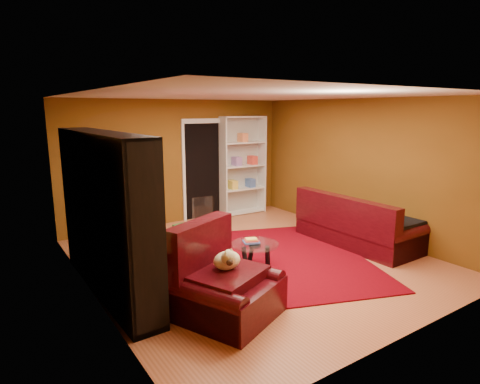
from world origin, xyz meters
TOP-DOWN VIEW (x-y plane):
  - floor at (0.00, 0.00)m, footprint 5.00×5.50m
  - ceiling at (0.00, 0.00)m, footprint 5.00×5.50m
  - wall_back at (0.00, 2.77)m, footprint 5.00×0.05m
  - wall_left at (-2.52, 0.00)m, footprint 0.05×5.50m
  - wall_right at (2.52, 0.00)m, footprint 0.05×5.50m
  - doorway at (0.60, 2.73)m, footprint 1.06×0.60m
  - rug at (0.31, -0.21)m, footprint 3.74×4.02m
  - media_unit at (-2.27, 0.14)m, footprint 0.51×2.78m
  - christmas_tree at (-1.19, 2.10)m, footprint 1.09×1.09m
  - gift_box_teal at (-1.39, 1.60)m, footprint 0.40×0.40m
  - gift_box_green at (-0.49, 1.66)m, footprint 0.30×0.30m
  - gift_box_red at (-0.74, 2.59)m, footprint 0.26×0.26m
  - white_bookshelf at (1.53, 2.57)m, footprint 1.08×0.43m
  - armchair at (-1.31, -1.31)m, footprint 1.49×1.49m
  - dog at (-1.28, -1.24)m, footprint 0.49×0.43m
  - sofa at (2.02, -0.41)m, footprint 1.01×2.20m
  - coffee_table at (-0.18, -0.27)m, footprint 0.96×0.96m
  - acrylic_chair at (-0.30, 1.03)m, footprint 0.45×0.48m

SIDE VIEW (x-z plane):
  - floor at x=0.00m, z-range -0.05..0.00m
  - rug at x=0.31m, z-range 0.00..0.02m
  - gift_box_red at x=-0.74m, z-range 0.00..0.20m
  - gift_box_green at x=-0.49m, z-range 0.00..0.25m
  - gift_box_teal at x=-1.39m, z-range 0.00..0.31m
  - coffee_table at x=-0.18m, z-range -0.04..0.43m
  - acrylic_chair at x=-0.30m, z-range 0.00..0.77m
  - armchair at x=-1.31m, z-range 0.00..0.89m
  - sofa at x=2.02m, z-range 0.00..0.94m
  - dog at x=-1.28m, z-range 0.52..0.81m
  - christmas_tree at x=-1.19m, z-range -0.03..1.75m
  - doorway at x=0.60m, z-range -0.03..2.13m
  - media_unit at x=-2.27m, z-range 0.00..2.13m
  - white_bookshelf at x=1.53m, z-range -0.03..2.27m
  - wall_back at x=0.00m, z-range 0.00..2.60m
  - wall_left at x=-2.52m, z-range 0.00..2.60m
  - wall_right at x=2.52m, z-range 0.00..2.60m
  - ceiling at x=0.00m, z-range 2.60..2.65m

